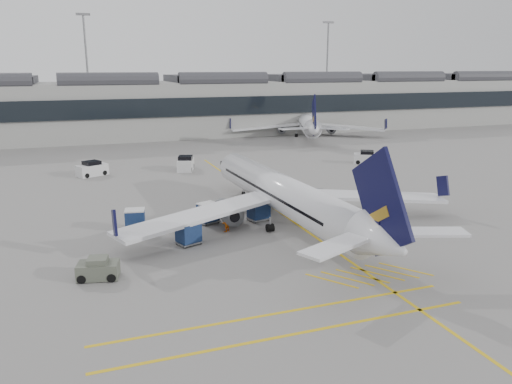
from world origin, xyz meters
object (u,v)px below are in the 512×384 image
object	(u,v)px
ramp_agent_a	(234,212)
baggage_cart_a	(259,209)
airliner_main	(285,195)
ramp_agent_b	(225,223)
belt_loader	(249,205)
pushback_tug	(98,269)

from	to	relation	value
ramp_agent_a	baggage_cart_a	bearing A→B (deg)	-52.26
airliner_main	ramp_agent_b	size ratio (longest dim) A/B	21.58
belt_loader	ramp_agent_a	world-z (taller)	belt_loader
belt_loader	airliner_main	bearing A→B (deg)	-68.14
airliner_main	ramp_agent_b	distance (m)	6.16
airliner_main	belt_loader	world-z (taller)	airliner_main
belt_loader	pushback_tug	distance (m)	19.52
belt_loader	ramp_agent_b	size ratio (longest dim) A/B	2.72
ramp_agent_a	airliner_main	bearing A→B (deg)	-67.33
airliner_main	belt_loader	distance (m)	5.95
ramp_agent_b	pushback_tug	size ratio (longest dim) A/B	0.54
baggage_cart_a	ramp_agent_a	distance (m)	2.29
airliner_main	belt_loader	xyz separation A→B (m)	(-1.69, 5.26, -2.21)
baggage_cart_a	pushback_tug	size ratio (longest dim) A/B	0.73
belt_loader	baggage_cart_a	xyz separation A→B (m)	(-0.24, -3.48, 0.56)
ramp_agent_a	ramp_agent_b	world-z (taller)	ramp_agent_a
ramp_agent_a	pushback_tug	world-z (taller)	ramp_agent_a
ramp_agent_b	airliner_main	bearing A→B (deg)	148.15
belt_loader	ramp_agent_a	size ratio (longest dim) A/B	2.55
pushback_tug	belt_loader	bearing A→B (deg)	52.05
ramp_agent_a	pushback_tug	xyz separation A→B (m)	(-12.72, -9.37, -0.18)
belt_loader	pushback_tug	size ratio (longest dim) A/B	1.46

